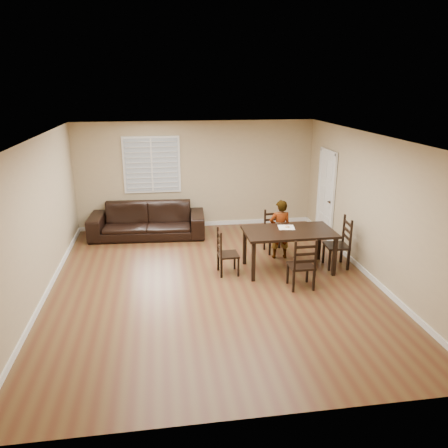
{
  "coord_description": "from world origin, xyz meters",
  "views": [
    {
      "loc": [
        -0.91,
        -7.39,
        3.58
      ],
      "look_at": [
        0.26,
        0.48,
        1.0
      ],
      "focal_mm": 35.0,
      "sensor_mm": 36.0,
      "label": 1
    }
  ],
  "objects": [
    {
      "name": "chair_near",
      "position": [
        1.53,
        1.52,
        0.42
      ],
      "size": [
        0.46,
        0.44,
        0.94
      ],
      "rotation": [
        0.0,
        0.0,
        0.11
      ],
      "color": "black",
      "rests_on": "ground"
    },
    {
      "name": "dining_table",
      "position": [
        1.54,
        0.42,
        0.74
      ],
      "size": [
        1.76,
        1.0,
        0.82
      ],
      "rotation": [
        0.0,
        0.0,
        0.01
      ],
      "color": "black",
      "rests_on": "ground"
    },
    {
      "name": "napkin",
      "position": [
        1.54,
        0.61,
        0.83
      ],
      "size": [
        0.36,
        0.36,
        0.0
      ],
      "primitive_type": "cube",
      "rotation": [
        0.0,
        0.0,
        -0.15
      ],
      "color": "silver",
      "rests_on": "dining_table"
    },
    {
      "name": "room",
      "position": [
        0.04,
        0.18,
        1.81
      ],
      "size": [
        6.04,
        7.04,
        2.72
      ],
      "color": "tan",
      "rests_on": "ground"
    },
    {
      "name": "ground",
      "position": [
        0.0,
        0.0,
        0.0
      ],
      "size": [
        7.0,
        7.0,
        0.0
      ],
      "primitive_type": "plane",
      "color": "brown",
      "rests_on": "ground"
    },
    {
      "name": "child",
      "position": [
        1.54,
        1.05,
        0.64
      ],
      "size": [
        0.47,
        0.31,
        1.28
      ],
      "primitive_type": "imported",
      "rotation": [
        0.0,
        0.0,
        3.13
      ],
      "color": "gray",
      "rests_on": "ground"
    },
    {
      "name": "chair_left",
      "position": [
        0.22,
        0.41,
        0.42
      ],
      "size": [
        0.4,
        0.43,
        0.92
      ],
      "rotation": [
        0.0,
        0.0,
        1.61
      ],
      "color": "black",
      "rests_on": "ground"
    },
    {
      "name": "chair_right",
      "position": [
        2.68,
        0.41,
        0.47
      ],
      "size": [
        0.47,
        0.5,
        1.04
      ],
      "rotation": [
        0.0,
        0.0,
        -1.64
      ],
      "color": "black",
      "rests_on": "ground"
    },
    {
      "name": "chair_far",
      "position": [
        1.55,
        -0.5,
        0.44
      ],
      "size": [
        0.44,
        0.41,
        0.97
      ],
      "rotation": [
        0.0,
        0.0,
        3.15
      ],
      "color": "black",
      "rests_on": "ground"
    },
    {
      "name": "sofa",
      "position": [
        -1.26,
        2.86,
        0.4
      ],
      "size": [
        2.8,
        1.24,
        0.8
      ],
      "primitive_type": "imported",
      "rotation": [
        0.0,
        0.0,
        -0.06
      ],
      "color": "black",
      "rests_on": "ground"
    },
    {
      "name": "donut",
      "position": [
        1.56,
        0.61,
        0.85
      ],
      "size": [
        0.09,
        0.09,
        0.03
      ],
      "color": "#B28440",
      "rests_on": "napkin"
    }
  ]
}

